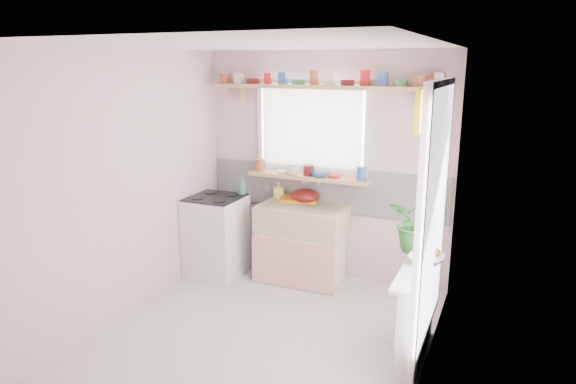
% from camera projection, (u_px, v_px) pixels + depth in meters
% --- Properties ---
extents(room, '(3.20, 3.20, 3.20)m').
position_uv_depth(room, '(366.00, 173.00, 4.74)').
color(room, silver).
rests_on(room, ground).
extents(sink_unit, '(0.95, 0.65, 1.11)m').
position_uv_depth(sink_unit, '(302.00, 243.00, 5.67)').
color(sink_unit, white).
rests_on(sink_unit, ground).
extents(cooker, '(0.58, 0.58, 0.93)m').
position_uv_depth(cooker, '(216.00, 236.00, 5.82)').
color(cooker, white).
rests_on(cooker, ground).
extents(radiator_ledge, '(0.22, 0.95, 0.78)m').
position_uv_depth(radiator_ledge, '(416.00, 313.00, 4.15)').
color(radiator_ledge, white).
rests_on(radiator_ledge, ground).
extents(windowsill, '(1.40, 0.22, 0.04)m').
position_uv_depth(windowsill, '(309.00, 177.00, 5.67)').
color(windowsill, tan).
rests_on(windowsill, room).
extents(pine_shelf, '(2.52, 0.24, 0.04)m').
position_uv_depth(pine_shelf, '(322.00, 87.00, 5.36)').
color(pine_shelf, tan).
rests_on(pine_shelf, room).
extents(shelf_crockery, '(2.47, 0.11, 0.12)m').
position_uv_depth(shelf_crockery, '(323.00, 80.00, 5.34)').
color(shelf_crockery, '#A55133').
rests_on(shelf_crockery, pine_shelf).
extents(sill_crockery, '(1.35, 0.11, 0.12)m').
position_uv_depth(sill_crockery, '(309.00, 170.00, 5.65)').
color(sill_crockery, '#A55133').
rests_on(sill_crockery, windowsill).
extents(dish_tray, '(0.48, 0.41, 0.04)m').
position_uv_depth(dish_tray, '(299.00, 199.00, 5.80)').
color(dish_tray, '#D46412').
rests_on(dish_tray, sink_unit).
extents(colander, '(0.40, 0.40, 0.15)m').
position_uv_depth(colander, '(306.00, 196.00, 5.73)').
color(colander, '#5B0F10').
rests_on(colander, sink_unit).
extents(jade_plant, '(0.59, 0.55, 0.53)m').
position_uv_depth(jade_plant, '(419.00, 222.00, 4.38)').
color(jade_plant, '#296729').
rests_on(jade_plant, radiator_ledge).
extents(fruit_bowl, '(0.32, 0.32, 0.07)m').
position_uv_depth(fruit_bowl, '(427.00, 259.00, 4.17)').
color(fruit_bowl, white).
rests_on(fruit_bowl, radiator_ledge).
extents(herb_pot, '(0.12, 0.10, 0.19)m').
position_uv_depth(herb_pot, '(421.00, 264.00, 3.91)').
color(herb_pot, '#325E25').
rests_on(herb_pot, radiator_ledge).
extents(soap_bottle_sink, '(0.11, 0.11, 0.19)m').
position_uv_depth(soap_bottle_sink, '(279.00, 190.00, 5.88)').
color(soap_bottle_sink, '#FFEE71').
rests_on(soap_bottle_sink, sink_unit).
extents(sill_cup, '(0.18, 0.18, 0.11)m').
position_uv_depth(sill_cup, '(292.00, 170.00, 5.66)').
color(sill_cup, beige).
rests_on(sill_cup, windowsill).
extents(sill_bowl, '(0.20, 0.20, 0.06)m').
position_uv_depth(sill_bowl, '(319.00, 174.00, 5.58)').
color(sill_bowl, '#3360A5').
rests_on(sill_bowl, windowsill).
extents(shelf_vase, '(0.16, 0.16, 0.15)m').
position_uv_depth(shelf_vase, '(432.00, 79.00, 4.92)').
color(shelf_vase, brown).
rests_on(shelf_vase, pine_shelf).
extents(cooker_bottle, '(0.12, 0.12, 0.24)m').
position_uv_depth(cooker_bottle, '(242.00, 184.00, 5.79)').
color(cooker_bottle, '#387147').
rests_on(cooker_bottle, cooker).
extents(fruit, '(0.20, 0.14, 0.10)m').
position_uv_depth(fruit, '(428.00, 252.00, 4.16)').
color(fruit, orange).
rests_on(fruit, fruit_bowl).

